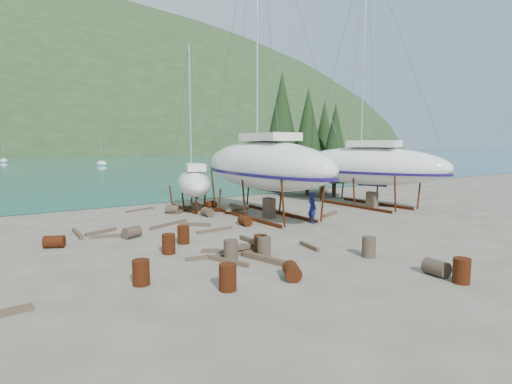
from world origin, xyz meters
TOP-DOWN VIEW (x-y plane):
  - ground at (0.00, 0.00)m, footprint 600.00×600.00m
  - bay_water at (0.00, 315.00)m, footprint 700.00×700.00m
  - far_hill at (0.00, 320.00)m, footprint 800.00×360.00m
  - far_house_right at (30.00, 190.00)m, footprint 6.60×5.60m
  - cypress_near_right at (12.50, 12.00)m, footprint 3.60×3.60m
  - cypress_mid_right at (14.00, 10.00)m, footprint 3.06×3.06m
  - cypress_back_left at (11.00, 14.00)m, footprint 4.14×4.14m
  - cypress_far_right at (15.50, 13.00)m, footprint 3.24×3.24m
  - moored_boat_mid at (10.00, 80.00)m, footprint 2.00×5.00m
  - moored_boat_far at (-8.00, 110.00)m, footprint 2.00×5.00m
  - large_sailboat_near at (2.75, 5.39)m, footprint 4.52×13.76m
  - large_sailboat_far at (11.96, 4.55)m, footprint 7.48×12.76m
  - small_sailboat_shore at (0.25, 10.68)m, footprint 4.85×7.81m
  - worker at (3.84, 1.78)m, footprint 0.58×0.77m
  - drum_0 at (-8.25, -2.93)m, footprint 0.58×0.58m
  - drum_1 at (0.99, -8.05)m, footprint 0.65×0.93m
  - drum_2 at (-9.98, 4.20)m, footprint 1.04×0.89m
  - drum_4 at (1.39, 10.33)m, footprint 1.00×0.78m
  - drum_5 at (-2.83, -2.55)m, footprint 0.58×0.58m
  - drum_6 at (0.11, 3.53)m, footprint 0.67×0.93m
  - drum_7 at (0.96, -9.00)m, footprint 0.58×0.58m
  - drum_8 at (-5.97, 0.26)m, footprint 0.58×0.58m
  - drum_9 at (-1.81, 9.93)m, footprint 1.05×0.96m
  - drum_10 at (-2.74, -2.16)m, footprint 0.58×0.58m
  - drum_11 at (-0.31, 7.52)m, footprint 0.61×0.90m
  - drum_12 at (-3.63, -5.39)m, footprint 0.94×1.05m
  - drum_13 at (-6.07, -5.05)m, footprint 0.58×0.58m
  - drum_14 at (-4.69, 1.57)m, footprint 0.58×0.58m
  - drum_15 at (-6.38, 4.17)m, footprint 1.04×0.88m
  - drum_16 at (-4.27, -2.21)m, footprint 0.58×0.58m
  - drum_17 at (0.86, -5.05)m, footprint 0.58×0.58m
  - timber_0 at (-3.28, 12.31)m, footprint 2.25×0.85m
  - timber_1 at (6.67, 3.09)m, footprint 1.97×0.94m
  - timber_2 at (-8.58, 6.35)m, footprint 0.23×2.48m
  - timber_3 at (-4.24, -1.59)m, footprint 3.21×0.87m
  - timber_4 at (-7.44, 6.16)m, footprint 1.79×0.84m
  - timber_5 at (-3.60, -1.22)m, footprint 2.26×1.82m
  - timber_6 at (-0.43, 11.47)m, footprint 1.92×0.97m
  - timber_7 at (-0.22, -2.51)m, footprint 0.43×1.52m
  - timber_8 at (-2.36, 5.08)m, footprint 1.42×1.44m
  - timber_9 at (-1.01, 10.03)m, footprint 1.69×1.71m
  - timber_10 at (-3.61, 6.07)m, footprint 2.79×1.36m
  - timber_11 at (-2.12, 3.12)m, footprint 2.24×0.32m
  - timber_12 at (-4.56, -2.36)m, footprint 0.91×2.13m
  - timber_16 at (-3.13, -3.21)m, footprint 0.85×2.54m
  - timber_17 at (-7.22, 4.85)m, footprint 2.09×0.78m
  - timber_pile_fore at (-2.79, -1.57)m, footprint 1.80×1.80m
  - timber_pile_aft at (1.90, 7.31)m, footprint 1.80×1.80m

SIDE VIEW (x-z plane):
  - ground at x=0.00m, z-range 0.00..0.00m
  - far_hill at x=0.00m, z-range -55.00..55.00m
  - bay_water at x=0.00m, z-range 0.01..0.01m
  - timber_0 at x=-3.28m, z-range 0.00..0.14m
  - timber_3 at x=-4.24m, z-range 0.00..0.15m
  - timber_9 at x=-1.01m, z-range 0.00..0.15m
  - timber_11 at x=-2.12m, z-range 0.00..0.15m
  - timber_5 at x=-3.60m, z-range 0.00..0.16m
  - timber_17 at x=-7.22m, z-range 0.00..0.16m
  - timber_10 at x=-3.61m, z-range 0.00..0.16m
  - timber_12 at x=-4.56m, z-range 0.00..0.17m
  - timber_4 at x=-7.44m, z-range 0.00..0.17m
  - timber_7 at x=-0.22m, z-range 0.00..0.17m
  - timber_2 at x=-8.58m, z-range 0.00..0.19m
  - timber_8 at x=-2.36m, z-range 0.00..0.19m
  - timber_6 at x=-0.43m, z-range 0.00..0.19m
  - timber_1 at x=6.67m, z-range 0.00..0.19m
  - timber_16 at x=-3.13m, z-range 0.00..0.23m
  - drum_1 at x=0.99m, z-range 0.00..0.58m
  - drum_2 at x=-9.98m, z-range 0.00..0.58m
  - drum_4 at x=1.39m, z-range 0.00..0.58m
  - drum_6 at x=0.11m, z-range 0.00..0.58m
  - drum_9 at x=-1.81m, z-range 0.00..0.58m
  - drum_11 at x=-0.31m, z-range 0.00..0.58m
  - drum_12 at x=-3.63m, z-range 0.00..0.58m
  - drum_15 at x=-6.38m, z-range 0.00..0.58m
  - timber_pile_fore at x=-2.79m, z-range 0.00..0.60m
  - timber_pile_aft at x=1.90m, z-range 0.00..0.60m
  - moored_boat_mid at x=10.00m, z-range -2.64..3.41m
  - moored_boat_far at x=-8.00m, z-range -2.64..3.41m
  - drum_0 at x=-8.25m, z-range 0.00..0.88m
  - drum_5 at x=-2.83m, z-range 0.00..0.88m
  - drum_7 at x=0.96m, z-range 0.00..0.88m
  - drum_8 at x=-5.97m, z-range 0.00..0.88m
  - drum_10 at x=-2.74m, z-range 0.00..0.88m
  - drum_13 at x=-6.07m, z-range 0.00..0.88m
  - drum_14 at x=-4.69m, z-range 0.00..0.88m
  - drum_16 at x=-4.27m, z-range 0.00..0.88m
  - drum_17 at x=0.86m, z-range 0.00..0.88m
  - worker at x=3.84m, z-range 0.00..1.92m
  - small_sailboat_shore at x=0.25m, z-range -4.00..7.94m
  - far_house_right at x=30.00m, z-range 0.12..5.72m
  - large_sailboat_far at x=11.96m, z-range -6.54..12.87m
  - large_sailboat_near at x=2.75m, z-range -7.27..14.16m
  - cypress_mid_right at x=14.00m, z-range 0.67..9.17m
  - cypress_far_right at x=15.50m, z-range 0.71..9.71m
  - cypress_near_right at x=12.50m, z-range 0.79..10.79m
  - cypress_back_left at x=11.00m, z-range 0.91..12.41m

